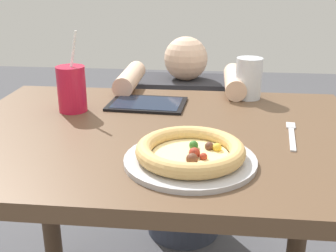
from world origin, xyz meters
TOP-DOWN VIEW (x-y plane):
  - dining_table at (0.00, 0.00)m, footprint 1.12×0.81m
  - pizza_near at (0.10, -0.20)m, footprint 0.30×0.30m
  - drink_cup_colored at (-0.28, 0.14)m, footprint 0.09×0.09m
  - water_cup_clear at (0.26, 0.33)m, footprint 0.09×0.09m
  - fork at (0.35, -0.00)m, footprint 0.05×0.20m
  - tablet at (-0.06, 0.22)m, footprint 0.25×0.18m
  - diner_seated at (0.03, 0.64)m, footprint 0.45×0.54m

SIDE VIEW (x-z plane):
  - diner_seated at x=0.03m, z-range -0.06..0.85m
  - dining_table at x=0.00m, z-range 0.25..1.00m
  - fork at x=0.35m, z-range 0.75..0.75m
  - tablet at x=-0.06m, z-range 0.75..0.76m
  - pizza_near at x=0.10m, z-range 0.75..0.80m
  - drink_cup_colored at x=-0.28m, z-range 0.70..0.94m
  - water_cup_clear at x=0.26m, z-range 0.75..0.89m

